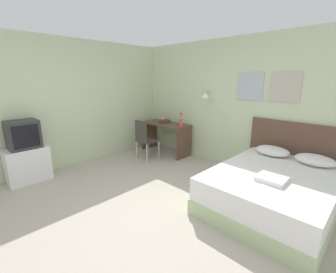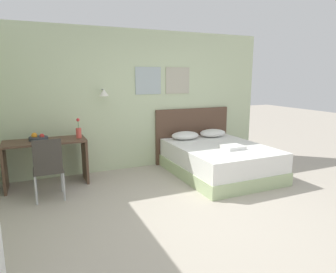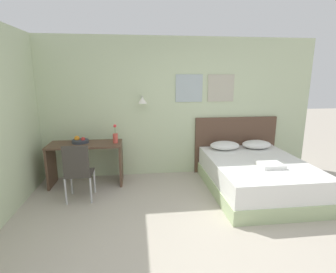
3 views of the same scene
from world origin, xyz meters
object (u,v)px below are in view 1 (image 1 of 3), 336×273
at_px(folded_towel_near_foot, 272,179).
at_px(pillow_left, 272,151).
at_px(television, 23,135).
at_px(pillow_right, 315,160).
at_px(desk_chair, 144,137).
at_px(tv_stand, 28,165).
at_px(bed, 273,190).
at_px(desk, 166,132).
at_px(fruit_bowl, 164,121).
at_px(headboard, 297,155).
at_px(flower_vase, 181,122).

bearing_deg(folded_towel_near_foot, pillow_left, 110.01).
bearing_deg(television, pillow_right, 37.65).
bearing_deg(desk_chair, pillow_right, 13.13).
xyz_separation_m(folded_towel_near_foot, tv_stand, (-3.61, -1.94, -0.26)).
distance_m(bed, folded_towel_near_foot, 0.43).
bearing_deg(pillow_left, folded_towel_near_foot, -69.99).
bearing_deg(desk, tv_stand, -102.25).
bearing_deg(tv_stand, fruit_bowl, 79.73).
distance_m(bed, desk, 3.01).
relative_size(pillow_right, desk, 0.44).
height_order(pillow_left, fruit_bowl, fruit_bowl).
xyz_separation_m(headboard, fruit_bowl, (-3.01, -0.28, 0.24)).
distance_m(desk, tv_stand, 3.01).
distance_m(bed, flower_vase, 2.54).
height_order(pillow_left, pillow_right, same).
distance_m(pillow_right, fruit_bowl, 3.34).
height_order(bed, tv_stand, tv_stand).
xyz_separation_m(bed, folded_towel_near_foot, (0.06, -0.30, 0.31)).
xyz_separation_m(desk, flower_vase, (0.54, -0.03, 0.34)).
height_order(folded_towel_near_foot, fruit_bowl, fruit_bowl).
bearing_deg(pillow_right, pillow_left, 180.00).
distance_m(flower_vase, tv_stand, 3.19).
bearing_deg(folded_towel_near_foot, headboard, 92.59).
bearing_deg(fruit_bowl, television, -100.21).
relative_size(pillow_right, tv_stand, 0.81).
relative_size(bed, pillow_right, 3.57).
xyz_separation_m(pillow_left, flower_vase, (-2.06, -0.08, 0.25)).
bearing_deg(desk_chair, bed, 0.11).
height_order(fruit_bowl, television, television).
distance_m(desk, flower_vase, 0.63).
relative_size(folded_towel_near_foot, desk, 0.28).
height_order(headboard, pillow_right, headboard).
height_order(desk_chair, flower_vase, flower_vase).
relative_size(desk, flower_vase, 3.79).
bearing_deg(desk_chair, television, -105.94).
height_order(fruit_bowl, flower_vase, flower_vase).
height_order(folded_towel_near_foot, television, television).
distance_m(pillow_right, desk, 3.24).
xyz_separation_m(desk, desk_chair, (0.00, -0.70, -0.00)).
bearing_deg(bed, pillow_right, 66.74).
bearing_deg(television, headboard, 42.68).
height_order(pillow_right, desk, desk).
distance_m(pillow_left, flower_vase, 2.07).
bearing_deg(desk, pillow_left, 1.11).
bearing_deg(pillow_left, desk_chair, -163.76).
bearing_deg(pillow_right, tv_stand, -142.37).
height_order(fruit_bowl, tv_stand, fruit_bowl).
height_order(pillow_left, desk_chair, desk_chair).
distance_m(folded_towel_near_foot, flower_vase, 2.64).
height_order(bed, television, television).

